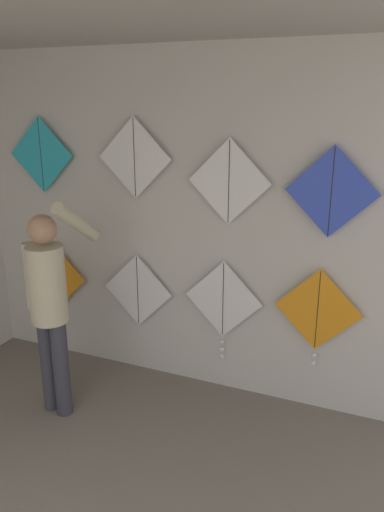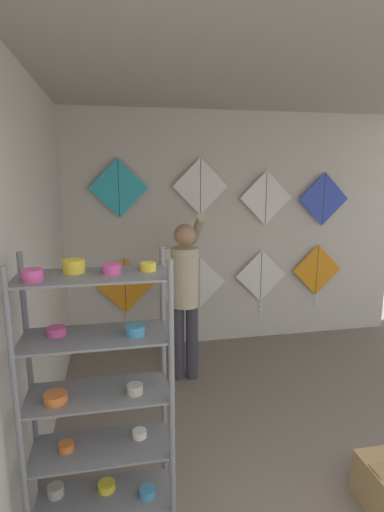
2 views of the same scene
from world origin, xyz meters
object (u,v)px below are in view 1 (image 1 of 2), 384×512
Objects in this scene: kite_5 at (134,158)px; kite_7 at (331,192)px; shopkeeper at (50,298)px; kite_2 at (223,303)px; kite_0 at (55,278)px; kite_1 at (138,291)px; kite_6 at (229,182)px; kite_4 at (41,155)px; kite_3 at (317,312)px.

kite_7 is at bearing 0.00° from kite_5.
kite_2 is (1.11, 0.78, -0.17)m from shopkeeper.
kite_0 is 1.21× the size of kite_5.
shopkeeper is 2.61× the size of kite_1.
kite_0 is 1.21× the size of kite_6.
kite_7 is at bearing 0.00° from kite_4.
kite_4 is 1.74m from kite_6.
shopkeeper reaches higher than kite_3.
kite_5 is (-1.54, 0.00, 1.09)m from kite_3.
kite_3 is at bearing -178.93° from kite_7.
shopkeeper is at bearing -112.11° from kite_1.
kite_0 is 1.21× the size of kite_7.
kite_4 is at bearing 180.00° from kite_1.
shopkeeper is 1.37m from kite_2.
kite_4 is (-0.60, 0.78, 0.96)m from shopkeeper.
kite_0 is 1.00× the size of kite_3.
kite_7 is at bearing 31.66° from shopkeeper.
kite_2 is 1.32× the size of kite_7.
shopkeeper is 2.61× the size of kite_5.
kite_2 is at bearing -0.01° from kite_0.
kite_6 reaches higher than kite_1.
kite_7 reaches higher than kite_2.
shopkeeper is at bearing -145.47° from kite_6.
shopkeeper reaches higher than kite_0.
kite_6 is 1.00× the size of kite_7.
kite_0 is (-0.57, 0.78, -0.19)m from shopkeeper.
kite_5 reaches higher than kite_0.
kite_0 is 1.15m from kite_4.
kite_4 is at bearing 179.98° from kite_2.
kite_3 is 1.21× the size of kite_6.
kite_7 is at bearing 1.07° from kite_3.
kite_3 is at bearing 31.94° from shopkeeper.
kite_3 reaches higher than kite_1.
kite_5 is at bearing 76.29° from shopkeeper.
kite_4 reaches higher than kite_3.
kite_0 is 1.99m from kite_6.
kite_1 is 1.46m from kite_4.
kite_5 reaches higher than kite_7.
kite_7 is at bearing 0.01° from kite_0.
kite_5 is at bearing 180.00° from kite_6.
kite_2 reaches higher than kite_1.
kite_4 reaches higher than shopkeeper.
kite_5 is (-0.78, 0.00, 1.14)m from kite_2.
kite_1 is at bearing 179.98° from kite_3.
kite_1 is 1.00× the size of kite_6.
kite_6 reaches higher than kite_7.
kite_3 is 1.20m from kite_6.
kite_3 is at bearing 0.00° from kite_0.
shopkeeper is 2.61× the size of kite_4.
kite_7 is (2.49, 0.00, -0.15)m from kite_4.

